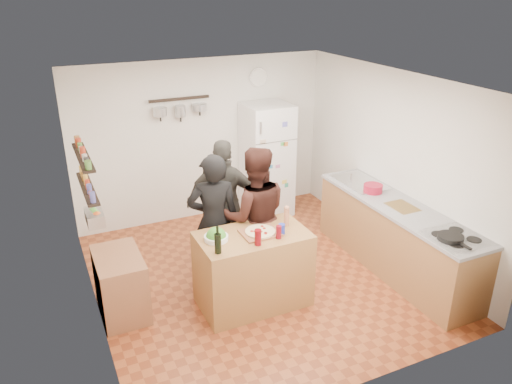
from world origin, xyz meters
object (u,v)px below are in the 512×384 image
person_left (214,222)px  wall_clock (258,77)px  prep_island (253,269)px  person_back (225,203)px  skillet (451,237)px  counter_run (395,238)px  salt_canister (282,229)px  fridge (267,160)px  salad_bowl (216,238)px  side_table (121,284)px  pepper_mill (287,217)px  red_bowl (373,188)px  wine_bottle (218,244)px  person_center (255,216)px

person_left → wall_clock: (1.51, 1.98, 1.29)m
prep_island → person_back: bearing=86.4°
skillet → counter_run: bearing=84.1°
person_left → person_back: 0.55m
skillet → wall_clock: wall_clock is taller
salt_canister → fridge: fridge is taller
salad_bowl → salt_canister: bearing=-13.3°
prep_island → side_table: prep_island is taller
pepper_mill → wall_clock: size_ratio=0.66×
salad_bowl → pepper_mill: 0.87m
salad_bowl → skillet: (2.32, -1.08, 0.01)m
salad_bowl → counter_run: salad_bowl is taller
red_bowl → wall_clock: size_ratio=0.85×
skillet → red_bowl: (0.05, 1.45, 0.03)m
pepper_mill → fridge: (0.80, 2.18, -0.11)m
wine_bottle → fridge: fridge is taller
salt_canister → skillet: 1.85m
fridge → wall_clock: (0.00, 0.33, 1.25)m
salad_bowl → person_left: size_ratio=0.15×
salad_bowl → person_left: (0.17, 0.53, -0.08)m
person_center → red_bowl: bearing=-165.4°
prep_island → wall_clock: size_ratio=4.17×
pepper_mill → counter_run: pepper_mill is taller
fridge → person_center: bearing=-120.1°
fridge → side_table: 3.26m
salt_canister → salad_bowl: bearing=166.7°
skillet → person_back: bearing=131.8°
person_center → red_bowl: (1.73, -0.04, 0.09)m
person_left → side_table: (-1.18, -0.12, -0.49)m
salad_bowl → side_table: 1.24m
salt_canister → side_table: (-1.74, 0.58, -0.60)m
prep_island → person_back: (0.06, 1.03, 0.40)m
wine_bottle → person_center: (0.73, 0.68, -0.13)m
salad_bowl → wall_clock: bearing=56.3°
wine_bottle → salt_canister: 0.81m
prep_island → wine_bottle: (-0.50, -0.22, 0.56)m
salad_bowl → fridge: fridge is taller
person_back → side_table: size_ratio=2.14×
salad_bowl → fridge: size_ratio=0.15×
red_bowl → wall_clock: (-0.70, 2.14, 1.18)m
person_back → red_bowl: (1.89, -0.61, 0.12)m
salt_canister → skillet: salt_canister is taller
person_left → skillet: 2.70m
person_center → skillet: bearing=154.4°
person_back → prep_island: bearing=114.1°
prep_island → salad_bowl: salad_bowl is taller
person_center → person_left: bearing=1.8°
side_table → pepper_mill: bearing=-12.4°
salad_bowl → person_center: 0.77m
counter_run → fridge: (-0.75, 2.30, 0.45)m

